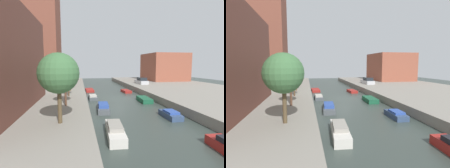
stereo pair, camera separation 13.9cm
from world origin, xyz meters
The scene contains 18 objects.
ground_plane centered at (0.00, 0.00, 0.00)m, with size 84.00×84.00×0.00m, color #333D38.
quay_left centered at (-15.00, 0.00, 0.50)m, with size 20.00×64.00×1.00m, color gray.
quay_right centered at (15.00, 0.00, 0.50)m, with size 20.00×64.00×1.00m, color gray.
apartment_tower_far centered at (-16.00, 21.93, 14.26)m, with size 10.00×12.35×26.51m, color brown.
low_block_right centered at (18.00, 19.98, 4.75)m, with size 10.00×11.47×7.50m, color brown.
street_tree_0 centered at (-7.47, -13.54, 4.81)m, with size 3.08×3.08×5.38m.
street_tree_1 centered at (-7.47, -7.62, 4.87)m, with size 2.26×2.26×5.04m.
street_tree_2 centered at (-7.47, -1.76, 4.18)m, with size 1.83×1.83×4.13m.
street_tree_3 centered at (-7.47, 3.49, 4.89)m, with size 2.26×2.26×5.05m.
street_tree_4 centered at (-7.47, 8.99, 4.51)m, with size 2.34×2.34×4.71m.
parked_car centered at (8.28, 11.60, 1.62)m, with size 1.89×4.71×1.49m.
moored_boat_left_1 centered at (-3.36, -14.44, 0.43)m, with size 1.56×4.41×0.98m.
moored_boat_left_2 centered at (-3.24, -6.84, 0.39)m, with size 1.64×4.37×0.92m.
moored_boat_left_3 centered at (-3.91, 0.39, 0.31)m, with size 1.32×3.30×0.73m.
moored_boat_left_4 centered at (-3.96, 8.62, 0.23)m, with size 1.73×3.81×0.46m.
moored_boat_right_1 centered at (3.24, -10.88, 0.33)m, with size 1.30×3.06×0.76m.
moored_boat_right_2 centered at (3.43, -2.95, 0.31)m, with size 1.63×3.67×0.63m.
moored_boat_right_3 centered at (3.08, 6.02, 0.23)m, with size 1.53×3.22×0.46m.
Camera 2 is at (-5.84, -27.18, 5.49)m, focal length 28.19 mm.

